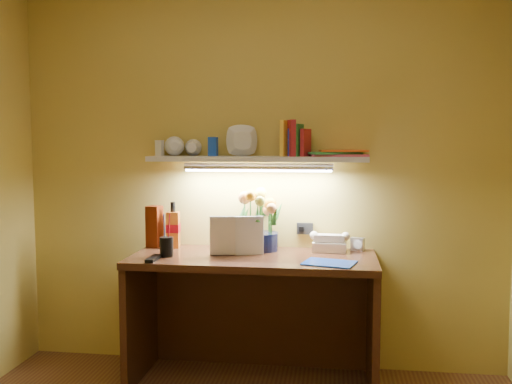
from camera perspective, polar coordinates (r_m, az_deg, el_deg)
desk at (r=3.38m, az=-0.28°, el=-12.64°), size 1.40×0.60×0.75m
flower_bouquet at (r=3.42m, az=0.46°, el=-2.75°), size 0.28×0.28×0.37m
telephone at (r=3.43m, az=7.38°, el=-4.94°), size 0.20×0.16×0.12m
desk_clock at (r=3.49m, az=10.12°, el=-5.14°), size 0.09×0.07×0.08m
whisky_bottle at (r=3.55m, az=-8.29°, el=-3.27°), size 0.08×0.08×0.28m
whisky_box at (r=3.58m, az=-10.11°, el=-3.42°), size 0.10×0.10×0.26m
pen_cup at (r=3.29m, az=-8.95°, el=-4.77°), size 0.10×0.10×0.19m
art_card at (r=3.47m, az=-1.82°, el=-4.15°), size 0.20×0.07×0.19m
tv_remote at (r=3.21m, az=-10.22°, el=-6.56°), size 0.05×0.17×0.02m
blue_folder at (r=3.10m, az=7.34°, el=-7.05°), size 0.31×0.26×0.01m
desk_book_a at (r=3.29m, az=-4.65°, el=-4.39°), size 0.17×0.05×0.23m
desk_book_b at (r=3.27m, az=-2.07°, el=-4.42°), size 0.16×0.06×0.23m
wall_shelf at (r=3.40m, az=0.41°, el=3.90°), size 1.30×0.31×0.24m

